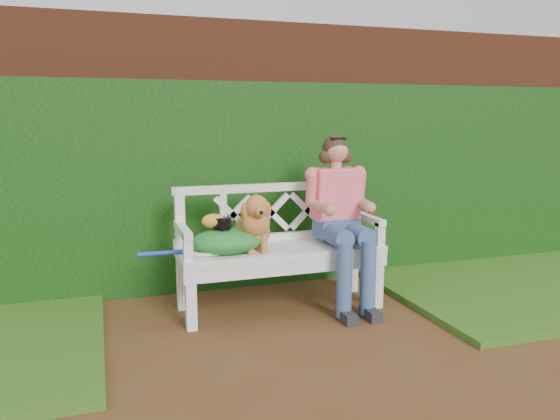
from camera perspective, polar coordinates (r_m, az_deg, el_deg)
name	(u,v)px	position (r m, az deg, el deg)	size (l,w,h in m)	color
ground	(308,369)	(3.24, 2.94, -16.29)	(60.00, 60.00, 0.00)	#5A3018
brick_wall	(229,154)	(4.75, -5.33, 5.80)	(10.00, 0.30, 2.20)	brown
ivy_hedge	(236,186)	(4.56, -4.66, 2.49)	(10.00, 0.18, 1.70)	#20641A
grass_right	(530,281)	(5.20, 24.65, -6.77)	(2.60, 2.00, 0.05)	#2D5B1C
garden_bench	(280,277)	(4.09, 0.00, -7.05)	(1.58, 0.60, 0.48)	white
seated_woman	(337,226)	(4.15, 5.99, -1.69)	(0.51, 0.68, 1.21)	#D92F44
dog	(253,221)	(3.89, -2.84, -1.18)	(0.28, 0.38, 0.41)	#AC6A41
tennis_racket	(203,250)	(3.88, -8.02, -4.15)	(0.70, 0.29, 0.03)	white
green_bag	(227,240)	(3.85, -5.57, -3.16)	(0.50, 0.39, 0.17)	green
camera_item	(222,223)	(3.82, -6.04, -1.36)	(0.12, 0.09, 0.08)	black
baseball_glove	(213,221)	(3.84, -6.98, -1.14)	(0.16, 0.12, 0.10)	orange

